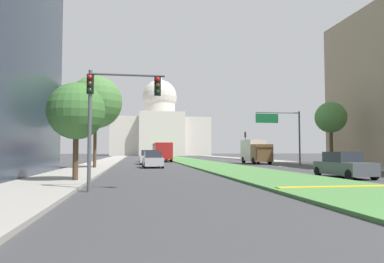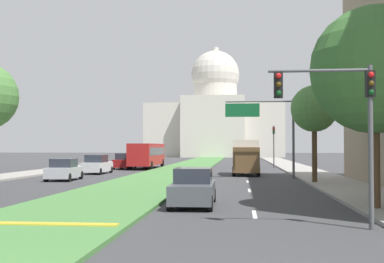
{
  "view_description": "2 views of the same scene",
  "coord_description": "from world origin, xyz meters",
  "px_view_note": "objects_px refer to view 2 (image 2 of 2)",
  "views": [
    {
      "loc": [
        -8.72,
        -5.86,
        1.74
      ],
      "look_at": [
        -0.1,
        48.07,
        4.7
      ],
      "focal_mm": 33.09,
      "sensor_mm": 36.0,
      "label": 1
    },
    {
      "loc": [
        6.55,
        -6.82,
        2.62
      ],
      "look_at": [
        0.32,
        57.59,
        4.57
      ],
      "focal_mm": 46.66,
      "sensor_mm": 36.0,
      "label": 2
    }
  ],
  "objects_px": {
    "capitol_building": "(215,120)",
    "sedan_midblock": "(64,170)",
    "sedan_far_horizon": "(124,162)",
    "street_tree_right_mid": "(314,109)",
    "traffic_light_near_right": "(343,109)",
    "box_truck_delivery": "(246,157)",
    "overhead_guide_sign": "(267,122)",
    "sedan_lead_stopped": "(193,188)",
    "sedan_distant": "(97,165)",
    "traffic_light_far_right": "(274,141)",
    "street_tree_right_near": "(375,70)",
    "city_bus": "(147,154)"
  },
  "relations": [
    {
      "from": "sedan_distant",
      "to": "traffic_light_far_right",
      "type": "bearing_deg",
      "value": 40.11
    },
    {
      "from": "sedan_lead_stopped",
      "to": "sedan_distant",
      "type": "distance_m",
      "value": 27.46
    },
    {
      "from": "overhead_guide_sign",
      "to": "sedan_distant",
      "type": "distance_m",
      "value": 17.33
    },
    {
      "from": "traffic_light_far_right",
      "to": "sedan_midblock",
      "type": "distance_m",
      "value": 30.22
    },
    {
      "from": "sedan_lead_stopped",
      "to": "traffic_light_near_right",
      "type": "bearing_deg",
      "value": -46.9
    },
    {
      "from": "capitol_building",
      "to": "street_tree_right_near",
      "type": "height_order",
      "value": "capitol_building"
    },
    {
      "from": "traffic_light_far_right",
      "to": "street_tree_right_near",
      "type": "bearing_deg",
      "value": -88.14
    },
    {
      "from": "traffic_light_far_right",
      "to": "street_tree_right_mid",
      "type": "distance_m",
      "value": 26.33
    },
    {
      "from": "sedan_far_horizon",
      "to": "street_tree_right_near",
      "type": "bearing_deg",
      "value": -62.52
    },
    {
      "from": "sedan_distant",
      "to": "box_truck_delivery",
      "type": "xyz_separation_m",
      "value": [
        14.22,
        -0.63,
        0.83
      ]
    },
    {
      "from": "traffic_light_near_right",
      "to": "street_tree_right_mid",
      "type": "bearing_deg",
      "value": 84.35
    },
    {
      "from": "capitol_building",
      "to": "sedan_midblock",
      "type": "relative_size",
      "value": 8.34
    },
    {
      "from": "sedan_lead_stopped",
      "to": "capitol_building",
      "type": "bearing_deg",
      "value": 92.35
    },
    {
      "from": "street_tree_right_near",
      "to": "sedan_midblock",
      "type": "relative_size",
      "value": 2.0
    },
    {
      "from": "sedan_lead_stopped",
      "to": "city_bus",
      "type": "bearing_deg",
      "value": 103.76
    },
    {
      "from": "traffic_light_near_right",
      "to": "sedan_midblock",
      "type": "height_order",
      "value": "traffic_light_near_right"
    },
    {
      "from": "sedan_lead_stopped",
      "to": "box_truck_delivery",
      "type": "relative_size",
      "value": 0.7
    },
    {
      "from": "city_bus",
      "to": "traffic_light_far_right",
      "type": "bearing_deg",
      "value": 11.96
    },
    {
      "from": "capitol_building",
      "to": "traffic_light_far_right",
      "type": "relative_size",
      "value": 6.69
    },
    {
      "from": "capitol_building",
      "to": "box_truck_delivery",
      "type": "xyz_separation_m",
      "value": [
        7.07,
        -84.96,
        -8.0
      ]
    },
    {
      "from": "overhead_guide_sign",
      "to": "sedan_lead_stopped",
      "type": "height_order",
      "value": "overhead_guide_sign"
    },
    {
      "from": "traffic_light_near_right",
      "to": "box_truck_delivery",
      "type": "xyz_separation_m",
      "value": [
        -2.75,
        29.93,
        -2.12
      ]
    },
    {
      "from": "sedan_midblock",
      "to": "city_bus",
      "type": "height_order",
      "value": "city_bus"
    },
    {
      "from": "traffic_light_near_right",
      "to": "traffic_light_far_right",
      "type": "distance_m",
      "value": 45.58
    },
    {
      "from": "street_tree_right_near",
      "to": "box_truck_delivery",
      "type": "relative_size",
      "value": 1.3
    },
    {
      "from": "sedan_far_horizon",
      "to": "street_tree_right_mid",
      "type": "bearing_deg",
      "value": -49.08
    },
    {
      "from": "street_tree_right_mid",
      "to": "sedan_lead_stopped",
      "type": "distance_m",
      "value": 16.07
    },
    {
      "from": "box_truck_delivery",
      "to": "sedan_far_horizon",
      "type": "bearing_deg",
      "value": 142.1
    },
    {
      "from": "capitol_building",
      "to": "sedan_distant",
      "type": "height_order",
      "value": "capitol_building"
    },
    {
      "from": "capitol_building",
      "to": "overhead_guide_sign",
      "type": "relative_size",
      "value": 5.36
    },
    {
      "from": "street_tree_right_mid",
      "to": "overhead_guide_sign",
      "type": "bearing_deg",
      "value": 118.42
    },
    {
      "from": "sedan_midblock",
      "to": "sedan_lead_stopped",
      "type": "bearing_deg",
      "value": -53.45
    },
    {
      "from": "capitol_building",
      "to": "street_tree_right_near",
      "type": "distance_m",
      "value": 111.08
    },
    {
      "from": "sedan_lead_stopped",
      "to": "sedan_far_horizon",
      "type": "distance_m",
      "value": 36.86
    },
    {
      "from": "overhead_guide_sign",
      "to": "box_truck_delivery",
      "type": "distance_m",
      "value": 6.14
    },
    {
      "from": "sedan_midblock",
      "to": "street_tree_right_near",
      "type": "bearing_deg",
      "value": -41.24
    },
    {
      "from": "sedan_distant",
      "to": "sedan_far_horizon",
      "type": "xyz_separation_m",
      "value": [
        0.3,
        10.21,
        0.01
      ]
    },
    {
      "from": "sedan_distant",
      "to": "street_tree_right_mid",
      "type": "bearing_deg",
      "value": -30.74
    },
    {
      "from": "traffic_light_near_right",
      "to": "sedan_distant",
      "type": "height_order",
      "value": "traffic_light_near_right"
    },
    {
      "from": "sedan_midblock",
      "to": "city_bus",
      "type": "distance_m",
      "value": 21.37
    },
    {
      "from": "street_tree_right_mid",
      "to": "sedan_midblock",
      "type": "bearing_deg",
      "value": 174.43
    },
    {
      "from": "sedan_midblock",
      "to": "sedan_far_horizon",
      "type": "distance_m",
      "value": 19.61
    },
    {
      "from": "street_tree_right_mid",
      "to": "sedan_distant",
      "type": "relative_size",
      "value": 1.49
    },
    {
      "from": "street_tree_right_near",
      "to": "sedan_far_horizon",
      "type": "xyz_separation_m",
      "value": [
        -18.85,
        36.24,
        -4.87
      ]
    },
    {
      "from": "capitol_building",
      "to": "box_truck_delivery",
      "type": "height_order",
      "value": "capitol_building"
    },
    {
      "from": "traffic_light_far_right",
      "to": "sedan_distant",
      "type": "relative_size",
      "value": 1.12
    },
    {
      "from": "sedan_far_horizon",
      "to": "overhead_guide_sign",
      "type": "bearing_deg",
      "value": -45.6
    },
    {
      "from": "sedan_lead_stopped",
      "to": "sedan_distant",
      "type": "bearing_deg",
      "value": 115.08
    },
    {
      "from": "street_tree_right_mid",
      "to": "traffic_light_near_right",
      "type": "bearing_deg",
      "value": -95.65
    },
    {
      "from": "sedan_lead_stopped",
      "to": "overhead_guide_sign",
      "type": "bearing_deg",
      "value": 77.43
    }
  ]
}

